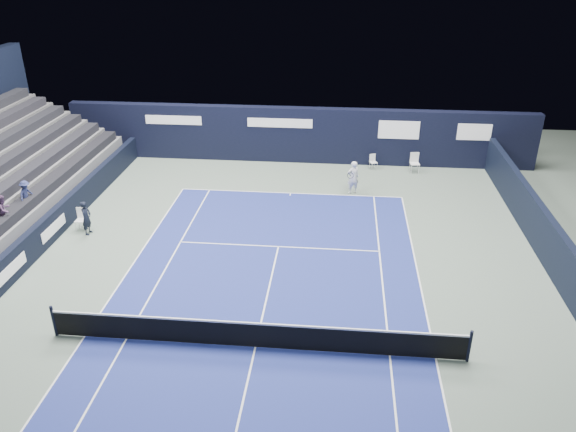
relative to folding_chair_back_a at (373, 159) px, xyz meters
name	(u,v)px	position (x,y,z in m)	size (l,w,h in m)	color
ground	(264,310)	(-4.18, -13.74, -0.54)	(48.00, 48.00, 0.00)	#57675A
court_surface	(255,347)	(-4.18, -15.74, -0.54)	(10.97, 23.77, 0.01)	navy
enclosure_wall_right	(550,244)	(6.32, -9.74, 0.36)	(0.30, 22.00, 1.80)	black
folding_chair_back_a	(373,159)	(0.00, 0.00, 0.00)	(0.47, 0.49, 0.82)	silver
folding_chair_back_b	(415,161)	(2.23, -0.31, 0.07)	(0.53, 0.51, 1.08)	silver
line_judge_chair	(81,217)	(-12.85, -8.57, 0.02)	(0.45, 0.43, 0.99)	white
line_judge	(86,218)	(-12.42, -8.96, 0.20)	(0.55, 0.36, 1.50)	black
court_markings	(255,347)	(-4.18, -15.74, -0.53)	(11.03, 23.83, 0.00)	white
tennis_net	(255,334)	(-4.18, -15.74, -0.04)	(12.90, 0.10, 1.10)	black
back_sponsor_wall	(298,135)	(-4.17, 0.76, 1.01)	(26.00, 0.63, 3.10)	black
side_barrier_left	(50,228)	(-13.68, -9.77, 0.06)	(0.33, 22.00, 1.20)	black
tennis_player	(353,177)	(-1.12, -3.53, 0.30)	(0.73, 0.92, 1.68)	silver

